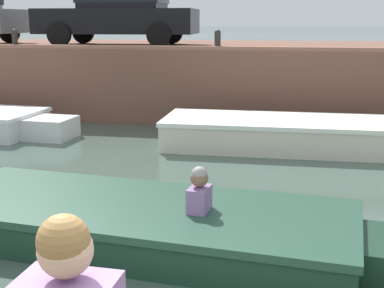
{
  "coord_description": "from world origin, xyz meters",
  "views": [
    {
      "loc": [
        0.81,
        -2.17,
        2.4
      ],
      "look_at": [
        -0.23,
        3.41,
        1.08
      ],
      "focal_mm": 50.0,
      "sensor_mm": 36.0,
      "label": 1
    }
  ],
  "objects_px": {
    "motorboat_passing": "(157,225)",
    "mooring_bollard_mid": "(218,39)",
    "boat_moored_central_cream": "(305,134)",
    "mooring_bollard_west": "(15,38)",
    "car_left_inner_black": "(120,12)"
  },
  "relations": [
    {
      "from": "car_left_inner_black",
      "to": "mooring_bollard_mid",
      "type": "distance_m",
      "value": 3.43
    },
    {
      "from": "boat_moored_central_cream",
      "to": "mooring_bollard_west",
      "type": "bearing_deg",
      "value": 163.74
    },
    {
      "from": "motorboat_passing",
      "to": "boat_moored_central_cream",
      "type": "bearing_deg",
      "value": 70.88
    },
    {
      "from": "car_left_inner_black",
      "to": "mooring_bollard_west",
      "type": "distance_m",
      "value": 2.82
    },
    {
      "from": "boat_moored_central_cream",
      "to": "mooring_bollard_west",
      "type": "height_order",
      "value": "mooring_bollard_west"
    },
    {
      "from": "boat_moored_central_cream",
      "to": "mooring_bollard_west",
      "type": "distance_m",
      "value": 7.42
    },
    {
      "from": "boat_moored_central_cream",
      "to": "car_left_inner_black",
      "type": "bearing_deg",
      "value": 141.82
    },
    {
      "from": "boat_moored_central_cream",
      "to": "motorboat_passing",
      "type": "height_order",
      "value": "motorboat_passing"
    },
    {
      "from": "mooring_bollard_west",
      "to": "car_left_inner_black",
      "type": "bearing_deg",
      "value": 40.44
    },
    {
      "from": "car_left_inner_black",
      "to": "mooring_bollard_mid",
      "type": "height_order",
      "value": "car_left_inner_black"
    },
    {
      "from": "boat_moored_central_cream",
      "to": "motorboat_passing",
      "type": "distance_m",
      "value": 5.1
    },
    {
      "from": "mooring_bollard_west",
      "to": "motorboat_passing",
      "type": "bearing_deg",
      "value": -52.43
    },
    {
      "from": "car_left_inner_black",
      "to": "mooring_bollard_west",
      "type": "relative_size",
      "value": 9.52
    },
    {
      "from": "motorboat_passing",
      "to": "mooring_bollard_mid",
      "type": "distance_m",
      "value": 7.07
    },
    {
      "from": "mooring_bollard_west",
      "to": "mooring_bollard_mid",
      "type": "distance_m",
      "value": 4.96
    }
  ]
}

